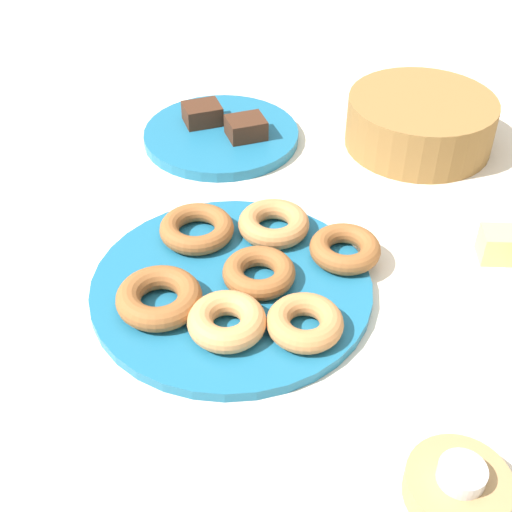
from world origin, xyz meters
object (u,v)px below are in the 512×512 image
brownie_near (202,114)px  donut_4 (197,229)px  donut_5 (305,323)px  cake_plate (221,135)px  candle_holder (457,487)px  donut_3 (259,273)px  fruit_bowl (509,286)px  tealight (462,474)px  donut_plate (232,287)px  brownie_far (246,128)px  basket (420,122)px  donut_1 (345,249)px  melon_chunk_left (496,245)px  donut_0 (274,224)px  donut_2 (227,321)px  donut_6 (159,298)px

brownie_near → donut_4: bearing=-19.7°
donut_5 → cake_plate: donut_5 is taller
donut_5 → candle_holder: (0.21, 0.04, -0.01)m
donut_3 → fruit_bowl: size_ratio=0.41×
tealight → donut_4: bearing=-166.4°
donut_plate → cake_plate: cake_plate is taller
brownie_far → basket: bearing=69.0°
donut_1 → melon_chunk_left: bearing=61.0°
basket → melon_chunk_left: 0.30m
tealight → candle_holder: bearing=90.0°
donut_0 → donut_1: donut_0 is taller
donut_4 → tealight: 0.42m
donut_plate → donut_1: donut_1 is taller
donut_0 → donut_2: (0.14, -0.11, 0.00)m
donut_plate → donut_0: (-0.07, 0.08, 0.02)m
donut_0 → basket: size_ratio=0.41×
donut_2 → tealight: same height
cake_plate → donut_5: bearing=-7.6°
melon_chunk_left → donut_plate: bearing=-107.0°
donut_2 → melon_chunk_left: 0.32m
cake_plate → tealight: 0.63m
tealight → donut_5: bearing=-168.3°
brownie_near → basket: basket is taller
donut_1 → brownie_near: bearing=-171.2°
donut_3 → donut_6: bearing=-90.0°
donut_4 → fruit_bowl: donut_4 is taller
donut_plate → donut_0: donut_0 is taller
donut_2 → donut_3: 0.09m
donut_5 → melon_chunk_left: 0.24m
brownie_near → basket: 0.32m
brownie_near → brownie_far: same height
donut_4 → donut_3: bearing=21.1°
donut_0 → brownie_far: (-0.22, 0.05, 0.00)m
donut_5 → brownie_far: brownie_far is taller
basket → donut_2: bearing=-55.9°
donut_6 → tealight: bearing=29.8°
donut_1 → donut_5: size_ratio=1.04×
donut_2 → brownie_far: size_ratio=1.53×
donut_4 → tealight: (0.41, 0.10, 0.01)m
donut_1 → fruit_bowl: donut_1 is taller
brownie_near → tealight: 0.67m
donut_2 → donut_0: bearing=141.1°
donut_3 → donut_6: size_ratio=0.88×
donut_2 → donut_5: size_ratio=1.03×
candle_holder → tealight: (0.00, -0.00, 0.02)m
tealight → fruit_bowl: (-0.19, 0.20, -0.02)m
donut_1 → fruit_bowl: size_ratio=0.42×
donut_0 → melon_chunk_left: 0.26m
donut_plate → donut_3: bearing=74.6°
donut_1 → basket: (-0.21, 0.23, 0.01)m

